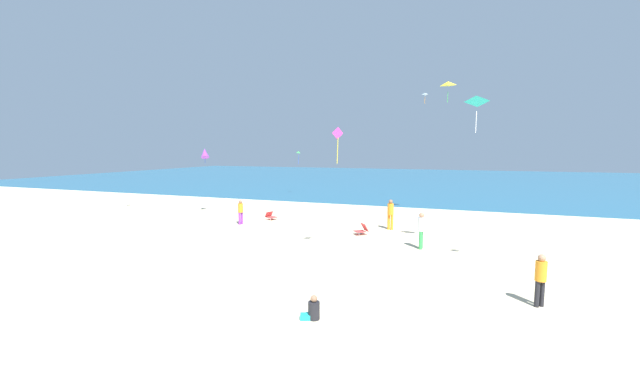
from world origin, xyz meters
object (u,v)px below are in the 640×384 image
object	(u,v)px
person_4	(313,310)
kite_green	(299,152)
kite_purple	(205,153)
person_3	(390,212)
kite_yellow	(448,84)
beach_chair_near_camera	(362,229)
kite_magenta	(338,136)
person_2	(421,228)
kite_white	(425,94)
kite_teal	(477,100)
beach_chair_far_right	(271,216)
person_1	(241,210)
person_0	(541,277)

from	to	relation	value
person_4	kite_green	size ratio (longest dim) A/B	0.50
kite_purple	person_4	bearing A→B (deg)	-44.66
kite_purple	person_3	bearing A→B (deg)	-2.59
kite_yellow	person_3	bearing A→B (deg)	-115.87
kite_yellow	kite_purple	distance (m)	17.05
beach_chair_near_camera	kite_magenta	xyz separation A→B (m)	(0.06, -4.53, 4.84)
beach_chair_near_camera	person_2	xyz separation A→B (m)	(3.29, -1.96, 0.69)
kite_white	kite_teal	world-z (taller)	kite_white
person_3	kite_green	size ratio (longest dim) A/B	1.31
beach_chair_far_right	person_2	bearing A→B (deg)	-4.86
person_1	kite_teal	xyz separation A→B (m)	(13.12, -2.00, 5.81)
person_4	kite_purple	size ratio (longest dim) A/B	0.60
person_0	kite_magenta	size ratio (longest dim) A/B	1.03
beach_chair_near_camera	person_4	distance (m)	10.72
person_1	kite_purple	distance (m)	5.90
kite_teal	person_1	bearing A→B (deg)	171.34
beach_chair_far_right	kite_magenta	bearing A→B (deg)	-26.97
kite_yellow	kite_purple	world-z (taller)	kite_yellow
kite_purple	kite_green	bearing A→B (deg)	84.40
person_1	kite_white	size ratio (longest dim) A/B	1.62
person_2	kite_teal	world-z (taller)	kite_teal
person_1	kite_purple	xyz separation A→B (m)	(-4.20, 2.26, 3.47)
person_1	person_4	world-z (taller)	person_1
person_0	person_4	bearing A→B (deg)	-97.88
person_4	kite_purple	bearing A→B (deg)	-65.82
person_2	kite_green	bearing A→B (deg)	133.37
person_1	person_4	bearing A→B (deg)	-23.50
person_1	kite_magenta	size ratio (longest dim) A/B	0.98
kite_white	kite_green	xyz separation A→B (m)	(-12.31, 1.92, -4.86)
kite_green	kite_teal	distance (m)	23.83
kite_teal	kite_yellow	bearing A→B (deg)	100.07
person_2	person_3	distance (m)	4.35
beach_chair_near_camera	kite_purple	world-z (taller)	kite_purple
kite_magenta	person_0	bearing A→B (deg)	-22.66
person_3	person_4	bearing A→B (deg)	11.92
person_4	kite_teal	size ratio (longest dim) A/B	0.40
person_3	kite_purple	bearing A→B (deg)	-81.45
person_0	kite_teal	size ratio (longest dim) A/B	0.94
person_4	kite_green	world-z (taller)	kite_green
person_0	kite_yellow	xyz separation A→B (m)	(-3.41, 14.82, 7.96)
beach_chair_far_right	kite_teal	size ratio (longest dim) A/B	0.48
person_0	kite_teal	world-z (taller)	kite_teal
kite_white	kite_yellow	world-z (taller)	kite_white
person_1	kite_yellow	world-z (taller)	kite_yellow
person_1	person_4	xyz separation A→B (m)	(9.03, -10.81, -0.62)
person_0	kite_green	world-z (taller)	kite_green
person_0	kite_green	size ratio (longest dim) A/B	1.18
person_1	kite_yellow	distance (m)	15.71
person_1	person_0	bearing A→B (deg)	-0.68
person_0	person_3	distance (m)	11.16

